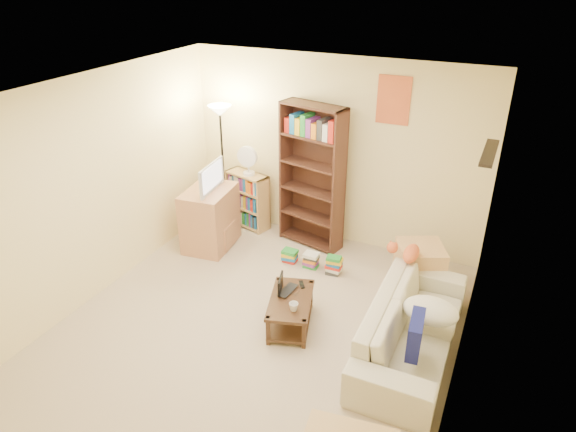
{
  "coord_description": "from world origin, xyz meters",
  "views": [
    {
      "loc": [
        2.12,
        -3.79,
        3.54
      ],
      "look_at": [
        0.05,
        0.68,
        1.05
      ],
      "focal_mm": 32.0,
      "sensor_mm": 36.0,
      "label": 1
    }
  ],
  "objects_px": {
    "tall_bookshelf": "(312,174)",
    "tabby_cat": "(408,252)",
    "tv_stand": "(210,218)",
    "sofa": "(412,327)",
    "television": "(207,177)",
    "desk_fan": "(248,159)",
    "mug": "(294,307)",
    "laptop": "(291,292)",
    "coffee_table": "(291,309)",
    "short_bookshelf": "(248,200)",
    "floor_lamp": "(221,133)",
    "side_table": "(419,268)"
  },
  "relations": [
    {
      "from": "tall_bookshelf",
      "to": "tabby_cat",
      "type": "bearing_deg",
      "value": -16.13
    },
    {
      "from": "tv_stand",
      "to": "sofa",
      "type": "bearing_deg",
      "value": -24.73
    },
    {
      "from": "television",
      "to": "desk_fan",
      "type": "relative_size",
      "value": 1.53
    },
    {
      "from": "sofa",
      "to": "tv_stand",
      "type": "bearing_deg",
      "value": 71.69
    },
    {
      "from": "mug",
      "to": "tall_bookshelf",
      "type": "xyz_separation_m",
      "value": [
        -0.6,
        1.92,
        0.63
      ]
    },
    {
      "from": "laptop",
      "to": "tv_stand",
      "type": "xyz_separation_m",
      "value": [
        -1.65,
        1.01,
        0.06
      ]
    },
    {
      "from": "coffee_table",
      "to": "mug",
      "type": "relative_size",
      "value": 6.48
    },
    {
      "from": "coffee_table",
      "to": "tabby_cat",
      "type": "bearing_deg",
      "value": 25.82
    },
    {
      "from": "mug",
      "to": "short_bookshelf",
      "type": "distance_m",
      "value": 2.58
    },
    {
      "from": "coffee_table",
      "to": "laptop",
      "type": "bearing_deg",
      "value": 96.33
    },
    {
      "from": "sofa",
      "to": "coffee_table",
      "type": "distance_m",
      "value": 1.26
    },
    {
      "from": "tabby_cat",
      "to": "mug",
      "type": "distance_m",
      "value": 1.42
    },
    {
      "from": "laptop",
      "to": "tall_bookshelf",
      "type": "relative_size",
      "value": 0.16
    },
    {
      "from": "sofa",
      "to": "tabby_cat",
      "type": "height_order",
      "value": "tabby_cat"
    },
    {
      "from": "tv_stand",
      "to": "television",
      "type": "relative_size",
      "value": 1.27
    },
    {
      "from": "floor_lamp",
      "to": "side_table",
      "type": "bearing_deg",
      "value": -6.53
    },
    {
      "from": "sofa",
      "to": "tabby_cat",
      "type": "distance_m",
      "value": 0.89
    },
    {
      "from": "mug",
      "to": "sofa",
      "type": "bearing_deg",
      "value": 15.17
    },
    {
      "from": "sofa",
      "to": "coffee_table",
      "type": "relative_size",
      "value": 2.31
    },
    {
      "from": "sofa",
      "to": "tall_bookshelf",
      "type": "xyz_separation_m",
      "value": [
        -1.74,
        1.61,
        0.73
      ]
    },
    {
      "from": "television",
      "to": "side_table",
      "type": "relative_size",
      "value": 1.12
    },
    {
      "from": "sofa",
      "to": "laptop",
      "type": "xyz_separation_m",
      "value": [
        -1.29,
        -0.04,
        0.06
      ]
    },
    {
      "from": "side_table",
      "to": "mug",
      "type": "bearing_deg",
      "value": -124.36
    },
    {
      "from": "tv_stand",
      "to": "side_table",
      "type": "relative_size",
      "value": 1.42
    },
    {
      "from": "tabby_cat",
      "to": "laptop",
      "type": "distance_m",
      "value": 1.35
    },
    {
      "from": "desk_fan",
      "to": "side_table",
      "type": "xyz_separation_m",
      "value": [
        2.55,
        -0.54,
        -0.76
      ]
    },
    {
      "from": "short_bookshelf",
      "to": "television",
      "type": "bearing_deg",
      "value": -88.89
    },
    {
      "from": "desk_fan",
      "to": "tv_stand",
      "type": "bearing_deg",
      "value": -108.48
    },
    {
      "from": "tv_stand",
      "to": "tall_bookshelf",
      "type": "xyz_separation_m",
      "value": [
        1.2,
        0.63,
        0.61
      ]
    },
    {
      "from": "tv_stand",
      "to": "short_bookshelf",
      "type": "height_order",
      "value": "tv_stand"
    },
    {
      "from": "tv_stand",
      "to": "tall_bookshelf",
      "type": "height_order",
      "value": "tall_bookshelf"
    },
    {
      "from": "laptop",
      "to": "short_bookshelf",
      "type": "distance_m",
      "value": 2.27
    },
    {
      "from": "tabby_cat",
      "to": "short_bookshelf",
      "type": "relative_size",
      "value": 0.56
    },
    {
      "from": "tall_bookshelf",
      "to": "side_table",
      "type": "xyz_separation_m",
      "value": [
        1.58,
        -0.49,
        -0.73
      ]
    },
    {
      "from": "tabby_cat",
      "to": "laptop",
      "type": "xyz_separation_m",
      "value": [
        -1.03,
        -0.81,
        -0.31
      ]
    },
    {
      "from": "tall_bookshelf",
      "to": "laptop",
      "type": "bearing_deg",
      "value": -61.36
    },
    {
      "from": "laptop",
      "to": "tall_bookshelf",
      "type": "distance_m",
      "value": 1.83
    },
    {
      "from": "floor_lamp",
      "to": "tv_stand",
      "type": "bearing_deg",
      "value": -85.12
    },
    {
      "from": "tabby_cat",
      "to": "floor_lamp",
      "type": "relative_size",
      "value": 0.25
    },
    {
      "from": "tabby_cat",
      "to": "floor_lamp",
      "type": "height_order",
      "value": "floor_lamp"
    },
    {
      "from": "television",
      "to": "laptop",
      "type": "bearing_deg",
      "value": -127.92
    },
    {
      "from": "coffee_table",
      "to": "short_bookshelf",
      "type": "relative_size",
      "value": 1.05
    },
    {
      "from": "coffee_table",
      "to": "desk_fan",
      "type": "xyz_separation_m",
      "value": [
        -1.47,
        1.79,
        0.84
      ]
    },
    {
      "from": "mug",
      "to": "desk_fan",
      "type": "distance_m",
      "value": 2.6
    },
    {
      "from": "television",
      "to": "tall_bookshelf",
      "type": "relative_size",
      "value": 0.34
    },
    {
      "from": "sofa",
      "to": "coffee_table",
      "type": "bearing_deg",
      "value": 96.28
    },
    {
      "from": "television",
      "to": "floor_lamp",
      "type": "xyz_separation_m",
      "value": [
        -0.04,
        0.46,
        0.45
      ]
    },
    {
      "from": "coffee_table",
      "to": "desk_fan",
      "type": "bearing_deg",
      "value": 112.79
    },
    {
      "from": "sofa",
      "to": "tv_stand",
      "type": "xyz_separation_m",
      "value": [
        -2.95,
        0.98,
        0.12
      ]
    },
    {
      "from": "tabby_cat",
      "to": "side_table",
      "type": "bearing_deg",
      "value": 75.21
    }
  ]
}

